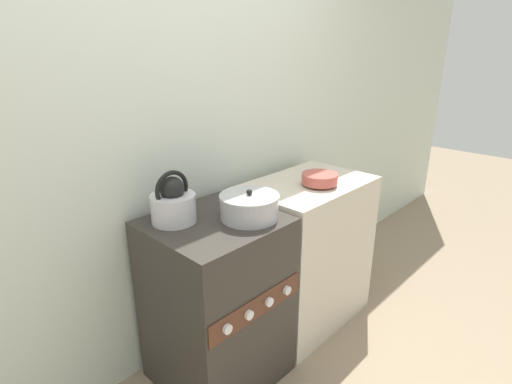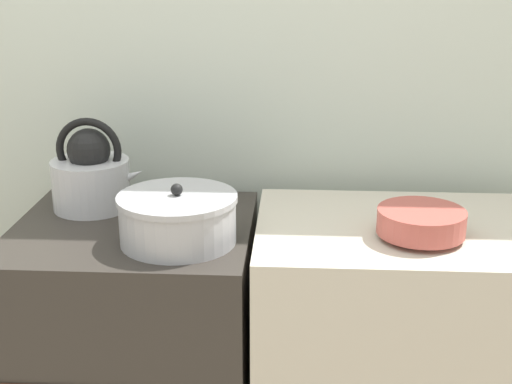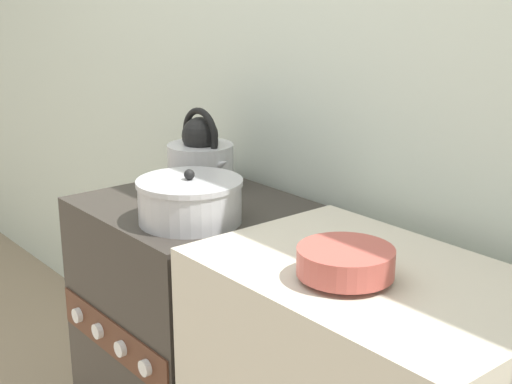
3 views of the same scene
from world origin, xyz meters
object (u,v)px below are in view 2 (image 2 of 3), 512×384
Objects in this scene: cooking_pot at (178,219)px; enamel_bowl at (421,222)px; stove at (141,379)px; kettle at (92,175)px.

cooking_pot is 1.39× the size of enamel_bowl.
stove is 0.86m from enamel_bowl.
kettle reaches higher than cooking_pot.
enamel_bowl is at bearing -15.06° from kettle.
kettle is at bearing 139.93° from cooking_pot.
cooking_pot reaches higher than stove.
cooking_pot is at bearing -179.93° from enamel_bowl.
cooking_pot is at bearing -40.07° from kettle.
stove is at bearing -43.23° from kettle.
stove is 3.55× the size of kettle.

